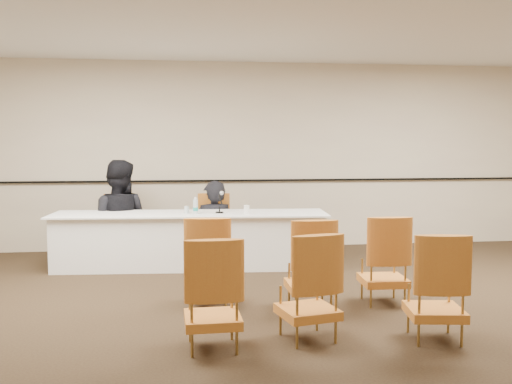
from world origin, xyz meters
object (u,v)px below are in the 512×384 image
Objects in this scene: panelist_main_chair at (214,227)px; aud_chair_front_right at (383,259)px; panel_table at (190,240)px; coffee_cup at (247,210)px; panelist_second_chair at (118,228)px; aud_chair_back_right at (435,286)px; aud_chair_front_mid at (310,264)px; water_bottle at (195,205)px; panelist_main at (214,238)px; drinking_glass at (187,210)px; aud_chair_front_left at (209,261)px; aud_chair_back_mid at (308,286)px; microphone at (219,202)px; panelist_second at (118,225)px; aud_chair_back_left at (212,293)px.

panelist_main_chair is 1.00× the size of aud_chair_front_right.
panelist_main_chair is (0.35, 0.54, 0.10)m from panel_table.
coffee_cup is 0.13× the size of aud_chair_front_right.
aud_chair_back_right is (3.11, -3.82, 0.00)m from panelist_second_chair.
aud_chair_front_mid is 1.35m from aud_chair_back_right.
panelist_main is at bearing 66.45° from water_bottle.
panelist_main_chair is at bearing 118.04° from coffee_cup.
aud_chair_front_mid is at bearing 139.23° from aud_chair_back_right.
drinking_glass is 0.82m from coffee_cup.
aud_chair_front_left is at bearing 164.08° from aud_chair_front_mid.
aud_chair_back_mid is (-1.04, -1.01, 0.00)m from aud_chair_front_right.
panelist_main is at bearing 87.11° from aud_chair_back_mid.
microphone is at bearing -7.92° from drinking_glass.
panelist_main_chair is 1.00× the size of aud_chair_back_right.
aud_chair_front_right is (3.06, -2.67, 0.00)m from panelist_second_chair.
aud_chair_front_mid is at bearing -168.32° from aud_chair_front_right.
panelist_main_chair is 1.39m from panelist_second_chair.
panelist_second is 3.97m from aud_chair_back_left.
panelist_main_chair is at bearing 66.45° from water_bottle.
panelist_main_chair is 9.50× the size of drinking_glass.
water_bottle reaches higher than panelist_main_chair.
aud_chair_back_left is (-0.03, -1.28, 0.00)m from aud_chair_front_left.
panelist_main is at bearing -172.82° from panelist_second.
panelist_main is 4.11m from aud_chair_back_right.
drinking_glass is at bearing -29.55° from panelist_second_chair.
panelist_main is 0.85m from drinking_glass.
aud_chair_back_right is (2.00, -3.09, -0.39)m from water_bottle.
aud_chair_back_right is (2.11, -3.17, -0.32)m from drinking_glass.
panelist_main_chair is 3.19× the size of microphone.
panel_table is 3.17m from aud_chair_back_left.
aud_chair_back_right is at bearing -49.60° from aud_chair_front_mid.
aud_chair_back_left is (0.19, -3.14, -0.32)m from drinking_glass.
drinking_glass is (-0.12, 0.08, -0.06)m from water_bottle.
aud_chair_front_left is at bearing 87.25° from aud_chair_back_left.
panelist_main is 1.00m from coffee_cup.
microphone reaches higher than panel_table.
panelist_second_chair is 1.00× the size of aud_chair_back_left.
panelist_second is 3.58m from aud_chair_front_mid.
aud_chair_front_mid is 0.90m from aud_chair_back_mid.
panelist_second is at bearing 105.92° from aud_chair_back_mid.
panelist_main_chair is at bearing 60.27° from panel_table.
panelist_main_chair is (0.00, 0.00, 0.17)m from panelist_main.
coffee_cup is (0.76, -0.22, 0.44)m from panel_table.
microphone is 0.46m from drinking_glass.
panel_table is 2.48m from aud_chair_front_mid.
aud_chair_front_left is at bearing -82.00° from microphone.
panelist_second is at bearing 121.05° from aud_chair_front_left.
water_bottle is (-0.28, -0.64, 0.39)m from panelist_main_chair.
water_bottle is at bearing 137.96° from aud_chair_front_right.
aud_chair_back_right is at bearing -84.51° from aud_chair_front_right.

